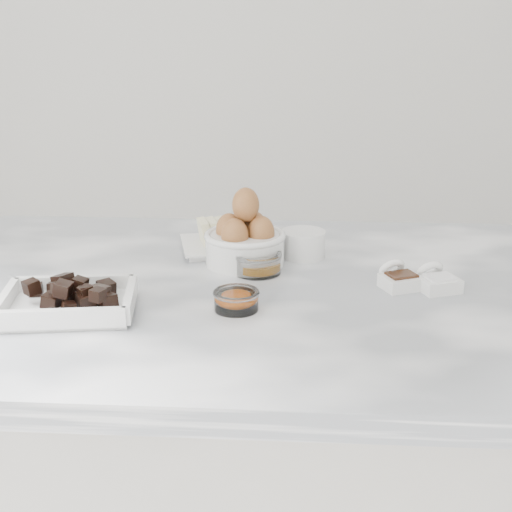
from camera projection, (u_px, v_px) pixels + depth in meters
The scene contains 9 objects.
marble_slab at pixel (243, 295), 1.19m from camera, with size 1.20×0.80×0.04m, color white.
chocolate_dish at pixel (68, 299), 1.07m from camera, with size 0.22×0.18×0.05m.
butter_plate at pixel (219, 240), 1.36m from camera, with size 0.17×0.17×0.06m.
sugar_ramekin at pixel (303, 243), 1.32m from camera, with size 0.08×0.08×0.05m.
egg_bowl at pixel (245, 240), 1.27m from camera, with size 0.15×0.15×0.14m.
honey_bowl at pixel (257, 262), 1.24m from camera, with size 0.09×0.09×0.04m.
zest_bowl at pixel (236, 299), 1.08m from camera, with size 0.07×0.07×0.03m.
vanilla_spoon at pixel (399, 278), 1.17m from camera, with size 0.08×0.09×0.05m.
salt_spoon at pixel (437, 280), 1.16m from camera, with size 0.08×0.09×0.05m.
Camera 1 is at (0.09, -1.11, 1.36)m, focal length 50.00 mm.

